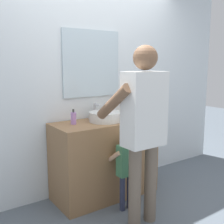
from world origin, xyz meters
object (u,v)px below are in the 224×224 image
(soap_bottle, at_px, (73,118))
(child_toddler, at_px, (126,165))
(adult_parent, at_px, (143,120))
(toothbrush_cup, at_px, (131,113))

(soap_bottle, distance_m, child_toddler, 0.74)
(child_toddler, height_order, adult_parent, adult_parent)
(adult_parent, bearing_deg, soap_bottle, 114.06)
(soap_bottle, relative_size, child_toddler, 0.20)
(soap_bottle, distance_m, adult_parent, 0.82)
(toothbrush_cup, height_order, soap_bottle, toothbrush_cup)
(adult_parent, bearing_deg, toothbrush_cup, 58.83)
(child_toddler, bearing_deg, adult_parent, -96.14)
(toothbrush_cup, bearing_deg, soap_bottle, 177.30)
(toothbrush_cup, height_order, child_toddler, toothbrush_cup)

